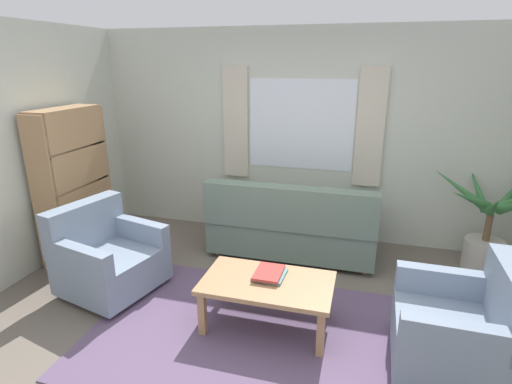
% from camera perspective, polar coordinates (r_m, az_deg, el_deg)
% --- Properties ---
extents(ground_plane, '(6.24, 6.24, 0.00)m').
position_cam_1_polar(ground_plane, '(3.60, -0.67, -19.60)').
color(ground_plane, '#6B6056').
extents(wall_back, '(5.32, 0.12, 2.60)m').
position_cam_1_polar(wall_back, '(5.13, 6.41, 7.89)').
color(wall_back, beige).
rests_on(wall_back, ground_plane).
extents(window_with_curtains, '(1.98, 0.07, 1.40)m').
position_cam_1_polar(window_with_curtains, '(5.03, 6.31, 9.41)').
color(window_with_curtains, white).
extents(area_rug, '(2.69, 1.85, 0.01)m').
position_cam_1_polar(area_rug, '(3.59, -0.67, -19.53)').
color(area_rug, '#604C6B').
rests_on(area_rug, ground_plane).
extents(couch, '(1.90, 0.82, 0.92)m').
position_cam_1_polar(couch, '(4.72, 5.12, -4.83)').
color(couch, slate).
rests_on(couch, ground_plane).
extents(armchair_left, '(0.99, 1.01, 0.88)m').
position_cam_1_polar(armchair_left, '(4.28, -20.41, -8.65)').
color(armchair_left, gray).
rests_on(armchair_left, ground_plane).
extents(armchair_right, '(0.84, 0.86, 0.88)m').
position_cam_1_polar(armchair_right, '(3.40, 27.24, -17.05)').
color(armchair_right, gray).
rests_on(armchair_right, ground_plane).
extents(coffee_table, '(1.10, 0.64, 0.44)m').
position_cam_1_polar(coffee_table, '(3.49, 1.61, -13.31)').
color(coffee_table, '#A87F56').
rests_on(coffee_table, ground_plane).
extents(book_stack_on_table, '(0.27, 0.31, 0.05)m').
position_cam_1_polar(book_stack_on_table, '(3.51, 1.90, -11.50)').
color(book_stack_on_table, '#5B8E93').
rests_on(book_stack_on_table, coffee_table).
extents(potted_plant, '(1.26, 1.06, 1.10)m').
position_cam_1_polar(potted_plant, '(5.03, 30.06, -4.72)').
color(potted_plant, '#B7B2A8').
rests_on(potted_plant, ground_plane).
extents(bookshelf, '(0.30, 0.94, 1.72)m').
position_cam_1_polar(bookshelf, '(5.01, -24.14, 1.31)').
color(bookshelf, '#A87F56').
rests_on(bookshelf, ground_plane).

